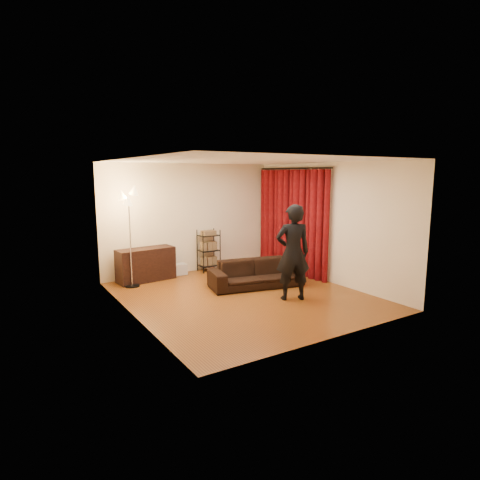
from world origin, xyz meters
TOP-DOWN VIEW (x-y plane):
  - floor at (0.00, 0.00)m, footprint 5.00×5.00m
  - ceiling at (0.00, 0.00)m, footprint 5.00×5.00m
  - wall_back at (0.00, 2.50)m, footprint 5.00×0.00m
  - wall_front at (0.00, -2.50)m, footprint 5.00×0.00m
  - wall_left at (-2.25, 0.00)m, footprint 0.00×5.00m
  - wall_right at (2.25, 0.00)m, footprint 0.00×5.00m
  - curtain_rod at (2.15, 1.12)m, footprint 0.04×2.65m
  - curtain at (2.13, 1.12)m, footprint 0.22×2.65m
  - sofa at (0.60, 0.44)m, footprint 2.14×1.19m
  - person at (0.70, -0.68)m, footprint 0.81×0.68m
  - media_cabinet at (-1.27, 2.21)m, footprint 1.35×0.62m
  - storage_boxes at (-0.39, 2.31)m, footprint 0.34×0.28m
  - wire_shelf at (0.40, 2.28)m, footprint 0.53×0.41m
  - floor_lamp at (-1.71, 1.87)m, footprint 0.41×0.41m

SIDE VIEW (x-z plane):
  - floor at x=0.00m, z-range 0.00..0.00m
  - storage_boxes at x=-0.39m, z-range 0.00..0.27m
  - sofa at x=0.60m, z-range 0.00..0.59m
  - media_cabinet at x=-1.27m, z-range 0.00..0.76m
  - wire_shelf at x=0.40m, z-range 0.00..1.06m
  - person at x=0.70m, z-range 0.00..1.88m
  - floor_lamp at x=-1.71m, z-range 0.00..2.11m
  - curtain at x=2.13m, z-range 0.00..2.55m
  - wall_back at x=0.00m, z-range -1.15..3.85m
  - wall_front at x=0.00m, z-range -1.15..3.85m
  - wall_left at x=-2.25m, z-range -1.15..3.85m
  - wall_right at x=2.25m, z-range -1.15..3.85m
  - curtain_rod at x=2.15m, z-range 2.56..2.60m
  - ceiling at x=0.00m, z-range 2.70..2.70m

